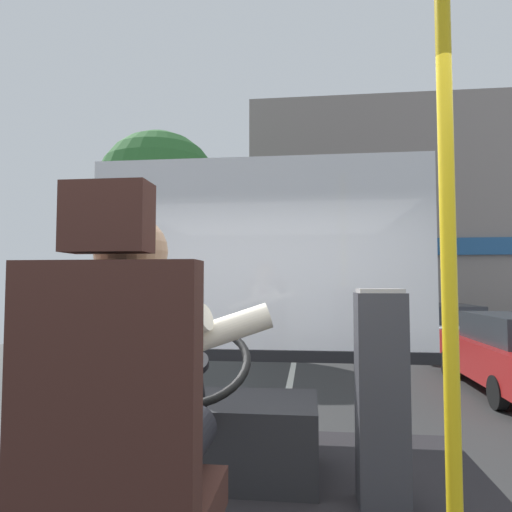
{
  "coord_description": "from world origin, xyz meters",
  "views": [
    {
      "loc": [
        0.37,
        -1.71,
        1.84
      ],
      "look_at": [
        0.05,
        1.03,
        2.01
      ],
      "focal_mm": 32.58,
      "sensor_mm": 36.0,
      "label": 1
    }
  ],
  "objects_px": {
    "driver_seat": "(119,465)",
    "handrail_pole": "(448,242)",
    "steering_console": "(214,433)",
    "parked_car_white": "(438,327)",
    "bus_driver": "(137,388)",
    "fare_box": "(381,396)"
  },
  "relations": [
    {
      "from": "steering_console",
      "to": "parked_car_white",
      "type": "bearing_deg",
      "value": 69.48
    },
    {
      "from": "bus_driver",
      "to": "steering_console",
      "type": "xyz_separation_m",
      "value": [
        0.0,
        1.14,
        -0.49
      ]
    },
    {
      "from": "bus_driver",
      "to": "handrail_pole",
      "type": "height_order",
      "value": "handrail_pole"
    },
    {
      "from": "parked_car_white",
      "to": "driver_seat",
      "type": "bearing_deg",
      "value": -108.5
    },
    {
      "from": "steering_console",
      "to": "handrail_pole",
      "type": "relative_size",
      "value": 0.48
    },
    {
      "from": "parked_car_white",
      "to": "steering_console",
      "type": "bearing_deg",
      "value": -110.52
    },
    {
      "from": "handrail_pole",
      "to": "fare_box",
      "type": "bearing_deg",
      "value": 93.99
    },
    {
      "from": "bus_driver",
      "to": "steering_console",
      "type": "relative_size",
      "value": 0.73
    },
    {
      "from": "bus_driver",
      "to": "fare_box",
      "type": "distance_m",
      "value": 1.25
    },
    {
      "from": "driver_seat",
      "to": "handrail_pole",
      "type": "xyz_separation_m",
      "value": [
        0.9,
        0.13,
        0.61
      ]
    },
    {
      "from": "steering_console",
      "to": "parked_car_white",
      "type": "height_order",
      "value": "steering_console"
    },
    {
      "from": "fare_box",
      "to": "parked_car_white",
      "type": "distance_m",
      "value": 11.36
    },
    {
      "from": "bus_driver",
      "to": "handrail_pole",
      "type": "xyz_separation_m",
      "value": [
        0.9,
        0.01,
        0.43
      ]
    },
    {
      "from": "driver_seat",
      "to": "steering_console",
      "type": "height_order",
      "value": "driver_seat"
    },
    {
      "from": "driver_seat",
      "to": "bus_driver",
      "type": "height_order",
      "value": "driver_seat"
    },
    {
      "from": "driver_seat",
      "to": "handrail_pole",
      "type": "height_order",
      "value": "handrail_pole"
    },
    {
      "from": "fare_box",
      "to": "handrail_pole",
      "type": "bearing_deg",
      "value": -86.01
    },
    {
      "from": "steering_console",
      "to": "parked_car_white",
      "type": "distance_m",
      "value": 11.38
    },
    {
      "from": "bus_driver",
      "to": "fare_box",
      "type": "relative_size",
      "value": 0.8
    },
    {
      "from": "parked_car_white",
      "to": "fare_box",
      "type": "bearing_deg",
      "value": -106.11
    },
    {
      "from": "bus_driver",
      "to": "driver_seat",
      "type": "bearing_deg",
      "value": -90.0
    },
    {
      "from": "handrail_pole",
      "to": "parked_car_white",
      "type": "bearing_deg",
      "value": 75.33
    }
  ]
}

